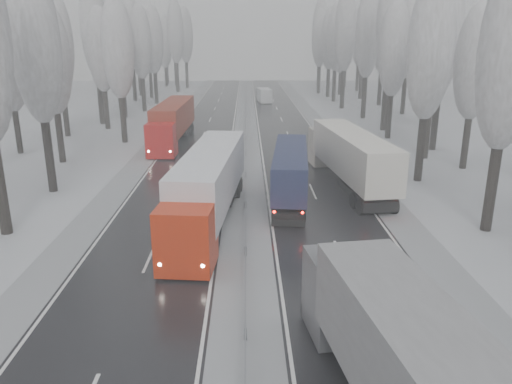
{
  "coord_description": "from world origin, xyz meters",
  "views": [
    {
      "loc": [
        0.09,
        -13.19,
        11.52
      ],
      "look_at": [
        0.67,
        16.87,
        2.2
      ],
      "focal_mm": 35.0,
      "sensor_mm": 36.0,
      "label": 1
    }
  ],
  "objects_px": {
    "truck_red_white": "(208,184)",
    "truck_red_red": "(172,121)",
    "truck_cream_box": "(348,154)",
    "box_truck_distant": "(264,95)",
    "truck_blue_box": "(291,166)"
  },
  "relations": [
    {
      "from": "truck_cream_box",
      "to": "box_truck_distant",
      "type": "distance_m",
      "value": 55.2
    },
    {
      "from": "truck_blue_box",
      "to": "truck_red_white",
      "type": "height_order",
      "value": "truck_red_white"
    },
    {
      "from": "truck_red_white",
      "to": "truck_red_red",
      "type": "height_order",
      "value": "truck_red_white"
    },
    {
      "from": "box_truck_distant",
      "to": "truck_red_red",
      "type": "bearing_deg",
      "value": -113.43
    },
    {
      "from": "box_truck_distant",
      "to": "truck_red_red",
      "type": "distance_m",
      "value": 39.81
    },
    {
      "from": "truck_blue_box",
      "to": "truck_red_white",
      "type": "distance_m",
      "value": 8.6
    },
    {
      "from": "truck_red_red",
      "to": "truck_cream_box",
      "type": "bearing_deg",
      "value": -44.38
    },
    {
      "from": "truck_red_white",
      "to": "truck_cream_box",
      "type": "bearing_deg",
      "value": 44.72
    },
    {
      "from": "truck_red_white",
      "to": "truck_red_red",
      "type": "bearing_deg",
      "value": 108.38
    },
    {
      "from": "box_truck_distant",
      "to": "truck_red_red",
      "type": "xyz_separation_m",
      "value": [
        -11.55,
        -38.07,
        1.35
      ]
    },
    {
      "from": "truck_cream_box",
      "to": "truck_red_red",
      "type": "xyz_separation_m",
      "value": [
        -16.41,
        16.9,
        0.03
      ]
    },
    {
      "from": "truck_red_white",
      "to": "truck_red_red",
      "type": "distance_m",
      "value": 26.19
    },
    {
      "from": "box_truck_distant",
      "to": "truck_red_white",
      "type": "relative_size",
      "value": 0.39
    },
    {
      "from": "truck_cream_box",
      "to": "box_truck_distant",
      "type": "bearing_deg",
      "value": 88.82
    },
    {
      "from": "truck_blue_box",
      "to": "box_truck_distant",
      "type": "distance_m",
      "value": 57.24
    }
  ]
}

